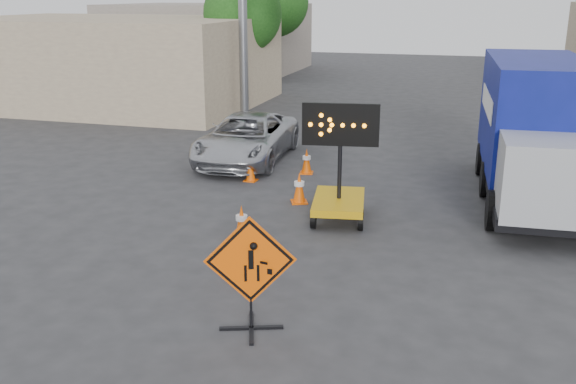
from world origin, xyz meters
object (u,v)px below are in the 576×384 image
at_px(pickup_truck, 247,138).
at_px(construction_sign, 250,271).
at_px(arrow_board, 339,194).
at_px(box_truck, 534,139).

bearing_deg(pickup_truck, construction_sign, -72.77).
xyz_separation_m(arrow_board, pickup_truck, (-3.97, 4.61, 0.10)).
xyz_separation_m(construction_sign, pickup_truck, (-3.75, 10.09, -0.28)).
bearing_deg(pickup_truck, box_truck, -14.85).
distance_m(arrow_board, pickup_truck, 6.09).
relative_size(construction_sign, arrow_board, 0.69).
xyz_separation_m(construction_sign, box_truck, (4.60, 8.36, 0.60)).
distance_m(construction_sign, pickup_truck, 10.77).
height_order(construction_sign, box_truck, box_truck).
height_order(pickup_truck, box_truck, box_truck).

